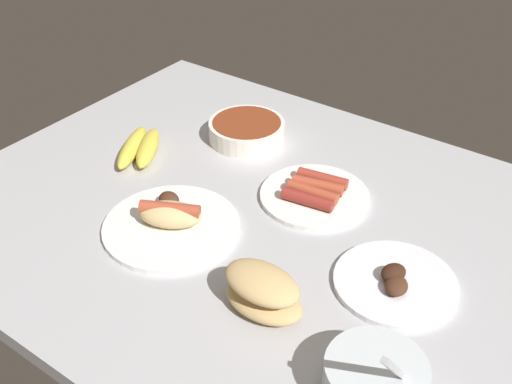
# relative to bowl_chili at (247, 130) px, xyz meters

# --- Properties ---
(ground_plane) EXTENTS (1.20, 0.90, 0.03)m
(ground_plane) POSITION_rel_bowl_chili_xyz_m (0.20, -0.21, -0.04)
(ground_plane) COLOR #B2B2B7
(bowl_chili) EXTENTS (0.17, 0.17, 0.04)m
(bowl_chili) POSITION_rel_bowl_chili_xyz_m (0.00, 0.00, 0.00)
(bowl_chili) COLOR white
(bowl_chili) RESTS_ON ground_plane
(plate_hotdog_assembled) EXTENTS (0.25, 0.25, 0.06)m
(plate_hotdog_assembled) POSITION_rel_bowl_chili_xyz_m (0.08, -0.33, -0.01)
(plate_hotdog_assembled) COLOR white
(plate_hotdog_assembled) RESTS_ON ground_plane
(plate_sausages) EXTENTS (0.21, 0.21, 0.03)m
(plate_sausages) POSITION_rel_bowl_chili_xyz_m (0.24, -0.10, -0.01)
(plate_sausages) COLOR white
(plate_sausages) RESTS_ON ground_plane
(bread_stack) EXTENTS (0.14, 0.09, 0.07)m
(bread_stack) POSITION_rel_bowl_chili_xyz_m (0.32, -0.40, 0.01)
(bread_stack) COLOR tan
(bread_stack) RESTS_ON ground_plane
(plate_grilled_meat) EXTENTS (0.20, 0.20, 0.04)m
(plate_grilled_meat) POSITION_rel_bowl_chili_xyz_m (0.47, -0.23, -0.02)
(plate_grilled_meat) COLOR white
(plate_grilled_meat) RESTS_ON ground_plane
(banana_bunch) EXTENTS (0.14, 0.17, 0.04)m
(banana_bunch) POSITION_rel_bowl_chili_xyz_m (-0.14, -0.18, -0.01)
(banana_bunch) COLOR gold
(banana_bunch) RESTS_ON ground_plane
(bowl_coleslaw) EXTENTS (0.14, 0.14, 0.16)m
(bowl_coleslaw) POSITION_rel_bowl_chili_xyz_m (0.53, -0.44, 0.01)
(bowl_coleslaw) COLOR silver
(bowl_coleslaw) RESTS_ON ground_plane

